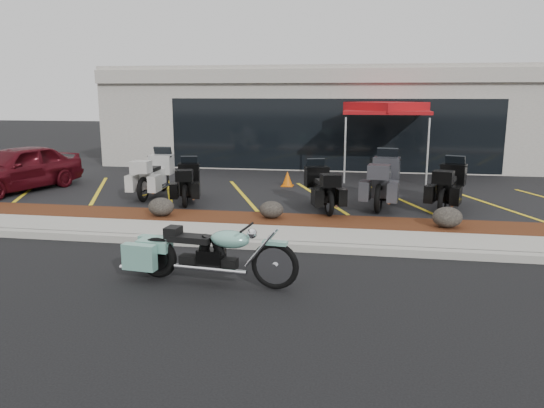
% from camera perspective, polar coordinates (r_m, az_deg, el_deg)
% --- Properties ---
extents(ground, '(90.00, 90.00, 0.00)m').
position_cam_1_polar(ground, '(9.50, 2.33, -6.57)').
color(ground, black).
rests_on(ground, ground).
extents(curb, '(24.00, 0.25, 0.15)m').
position_cam_1_polar(curb, '(10.33, 2.98, -4.61)').
color(curb, gray).
rests_on(curb, ground).
extents(sidewalk, '(24.00, 1.20, 0.15)m').
position_cam_1_polar(sidewalk, '(11.00, 3.41, -3.59)').
color(sidewalk, gray).
rests_on(sidewalk, ground).
extents(mulch_bed, '(24.00, 1.20, 0.16)m').
position_cam_1_polar(mulch_bed, '(12.15, 4.03, -2.07)').
color(mulch_bed, '#35160C').
rests_on(mulch_bed, ground).
extents(upper_lot, '(26.00, 9.60, 0.15)m').
position_cam_1_polar(upper_lot, '(17.42, 5.80, 2.14)').
color(upper_lot, black).
rests_on(upper_lot, ground).
extents(dealership_building, '(18.00, 8.16, 4.00)m').
position_cam_1_polar(dealership_building, '(23.46, 6.97, 9.35)').
color(dealership_building, gray).
rests_on(dealership_building, ground).
extents(boulder_left, '(0.61, 0.51, 0.43)m').
position_cam_1_polar(boulder_left, '(12.71, -11.84, -0.30)').
color(boulder_left, black).
rests_on(boulder_left, mulch_bed).
extents(boulder_mid, '(0.56, 0.47, 0.40)m').
position_cam_1_polar(boulder_mid, '(12.24, -0.06, -0.61)').
color(boulder_mid, black).
rests_on(boulder_mid, mulch_bed).
extents(boulder_right, '(0.63, 0.53, 0.45)m').
position_cam_1_polar(boulder_right, '(11.98, 18.34, -1.36)').
color(boulder_right, black).
rests_on(boulder_right, mulch_bed).
extents(hero_cruiser, '(2.93, 1.05, 1.01)m').
position_cam_1_polar(hero_cruiser, '(8.19, 0.32, -5.90)').
color(hero_cruiser, '#6EAB9A').
rests_on(hero_cruiser, ground).
extents(touring_white, '(0.94, 2.29, 1.32)m').
position_cam_1_polar(touring_white, '(15.94, -11.62, 3.72)').
color(touring_white, beige).
rests_on(touring_white, upper_lot).
extents(touring_black_front, '(1.20, 2.10, 1.15)m').
position_cam_1_polar(touring_black_front, '(14.91, -8.85, 2.95)').
color(touring_black_front, black).
rests_on(touring_black_front, upper_lot).
extents(touring_black_mid, '(1.38, 2.20, 1.20)m').
position_cam_1_polar(touring_black_mid, '(13.87, 4.69, 2.49)').
color(touring_black_mid, black).
rests_on(touring_black_mid, upper_lot).
extents(touring_grey, '(1.27, 2.54, 1.41)m').
position_cam_1_polar(touring_grey, '(14.65, 12.24, 3.18)').
color(touring_grey, '#333338').
rests_on(touring_grey, upper_lot).
extents(touring_black_rear, '(1.45, 2.32, 1.26)m').
position_cam_1_polar(touring_black_rear, '(14.70, 18.96, 2.54)').
color(touring_black_rear, black).
rests_on(touring_black_rear, upper_lot).
extents(parked_car, '(2.66, 4.27, 1.36)m').
position_cam_1_polar(parked_car, '(17.31, -25.78, 3.48)').
color(parked_car, '#470A11').
rests_on(parked_car, upper_lot).
extents(traffic_cone, '(0.45, 0.45, 0.46)m').
position_cam_1_polar(traffic_cone, '(16.51, 1.67, 2.74)').
color(traffic_cone, '#CA5706').
rests_on(traffic_cone, upper_lot).
extents(popup_canopy, '(2.98, 2.98, 2.55)m').
position_cam_1_polar(popup_canopy, '(18.34, 12.16, 9.93)').
color(popup_canopy, silver).
rests_on(popup_canopy, upper_lot).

